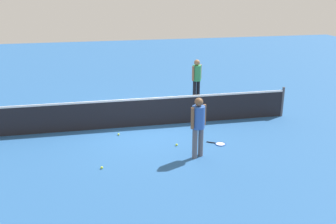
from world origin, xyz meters
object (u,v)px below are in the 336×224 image
object	(u,v)px
player_far_side	(197,77)
tennis_ball_midcourt	(177,145)
tennis_ball_by_net	(118,134)
tennis_ball_near_player	(102,168)
tennis_racket_far_player	(216,106)
player_near_side	(198,123)
tennis_racket_near_player	(220,144)

from	to	relation	value
player_far_side	tennis_ball_midcourt	world-z (taller)	player_far_side
tennis_ball_midcourt	tennis_ball_by_net	bearing A→B (deg)	144.10
tennis_ball_near_player	tennis_ball_midcourt	bearing A→B (deg)	24.83
tennis_racket_far_player	tennis_ball_near_player	xyz separation A→B (m)	(-4.54, -4.35, 0.02)
player_near_side	player_far_side	distance (m)	5.22
tennis_racket_far_player	player_near_side	bearing A→B (deg)	-114.76
tennis_ball_near_player	tennis_ball_midcourt	xyz separation A→B (m)	(2.22, 1.03, 0.00)
tennis_racket_near_player	tennis_ball_near_player	distance (m)	3.61
tennis_racket_near_player	tennis_ball_by_net	bearing A→B (deg)	155.63
player_far_side	tennis_racket_far_player	world-z (taller)	player_far_side
tennis_ball_by_net	tennis_racket_near_player	bearing A→B (deg)	-24.37
tennis_racket_near_player	tennis_racket_far_player	bearing A→B (deg)	73.33
player_far_side	tennis_ball_near_player	distance (m)	6.64
player_far_side	tennis_ball_by_net	world-z (taller)	player_far_side
player_near_side	tennis_racket_far_player	bearing A→B (deg)	65.24
tennis_ball_midcourt	player_near_side	bearing A→B (deg)	-64.66
tennis_ball_near_player	tennis_ball_midcourt	world-z (taller)	same
tennis_ball_midcourt	tennis_racket_near_player	bearing A→B (deg)	-6.39
player_far_side	tennis_ball_near_player	size ratio (longest dim) A/B	25.76
player_far_side	tennis_ball_midcourt	xyz separation A→B (m)	(-1.77, -4.19, -0.98)
tennis_ball_near_player	tennis_ball_by_net	size ratio (longest dim) A/B	1.00
player_near_side	tennis_racket_far_player	world-z (taller)	player_near_side
player_near_side	player_far_side	world-z (taller)	same
tennis_racket_near_player	tennis_ball_near_player	size ratio (longest dim) A/B	8.84
player_far_side	tennis_racket_near_player	distance (m)	4.48
tennis_racket_far_player	tennis_ball_midcourt	distance (m)	4.06
tennis_racket_near_player	tennis_racket_far_player	distance (m)	3.62
player_far_side	tennis_ball_midcourt	distance (m)	4.65
tennis_racket_near_player	tennis_ball_midcourt	world-z (taller)	tennis_ball_midcourt
player_far_side	player_near_side	bearing A→B (deg)	-105.31
tennis_ball_by_net	player_far_side	bearing A→B (deg)	41.78
tennis_ball_by_net	tennis_ball_midcourt	bearing A→B (deg)	-35.90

